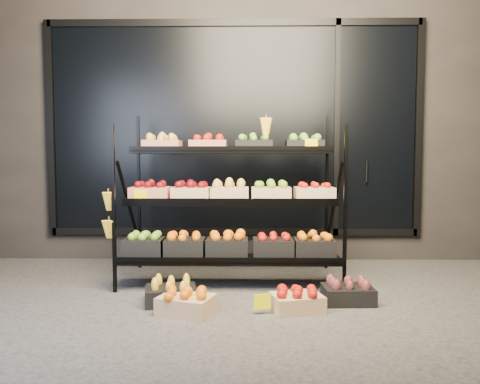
{
  "coord_description": "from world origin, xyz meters",
  "views": [
    {
      "loc": [
        0.16,
        -3.93,
        1.19
      ],
      "look_at": [
        0.09,
        0.55,
        0.88
      ],
      "focal_mm": 35.0,
      "sensor_mm": 36.0,
      "label": 1
    }
  ],
  "objects_px": {
    "floor_crate_left": "(186,301)",
    "floor_crate_midright": "(297,300)",
    "floor_crate_midleft": "(171,292)",
    "display_rack": "(229,201)"
  },
  "relations": [
    {
      "from": "display_rack",
      "to": "floor_crate_midright",
      "type": "distance_m",
      "value": 1.28
    },
    {
      "from": "floor_crate_left",
      "to": "floor_crate_midright",
      "type": "height_order",
      "value": "floor_crate_left"
    },
    {
      "from": "display_rack",
      "to": "floor_crate_left",
      "type": "xyz_separation_m",
      "value": [
        -0.3,
        -0.98,
        -0.69
      ]
    },
    {
      "from": "floor_crate_left",
      "to": "floor_crate_midleft",
      "type": "xyz_separation_m",
      "value": [
        -0.16,
        0.24,
        0.0
      ]
    },
    {
      "from": "floor_crate_left",
      "to": "floor_crate_midright",
      "type": "bearing_deg",
      "value": 23.46
    },
    {
      "from": "floor_crate_midleft",
      "to": "floor_crate_midright",
      "type": "bearing_deg",
      "value": -19.25
    },
    {
      "from": "floor_crate_midleft",
      "to": "floor_crate_midright",
      "type": "distance_m",
      "value": 1.04
    },
    {
      "from": "floor_crate_midright",
      "to": "floor_crate_left",
      "type": "bearing_deg",
      "value": 169.63
    },
    {
      "from": "display_rack",
      "to": "floor_crate_midleft",
      "type": "xyz_separation_m",
      "value": [
        -0.46,
        -0.74,
        -0.69
      ]
    },
    {
      "from": "floor_crate_left",
      "to": "floor_crate_midright",
      "type": "xyz_separation_m",
      "value": [
        0.86,
        0.07,
        -0.0
      ]
    }
  ]
}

